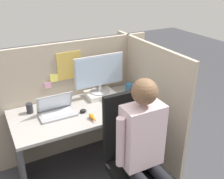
{
  "coord_description": "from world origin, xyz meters",
  "views": [
    {
      "loc": [
        -0.85,
        -1.9,
        2.09
      ],
      "look_at": [
        0.25,
        0.18,
        1.0
      ],
      "focal_mm": 42.0,
      "sensor_mm": 36.0,
      "label": 1
    }
  ],
  "objects_px": {
    "carrot_toy": "(93,118)",
    "pen_cup": "(30,108)",
    "laptop": "(57,111)",
    "office_chair": "(133,155)",
    "monitor": "(99,73)",
    "stapler": "(132,91)",
    "coffee_mug": "(129,87)",
    "person": "(146,146)",
    "paper_box": "(100,94)"
  },
  "relations": [
    {
      "from": "stapler",
      "to": "coffee_mug",
      "type": "distance_m",
      "value": 0.05
    },
    {
      "from": "paper_box",
      "to": "person",
      "type": "relative_size",
      "value": 0.23
    },
    {
      "from": "office_chair",
      "to": "pen_cup",
      "type": "distance_m",
      "value": 1.14
    },
    {
      "from": "paper_box",
      "to": "monitor",
      "type": "relative_size",
      "value": 0.54
    },
    {
      "from": "monitor",
      "to": "pen_cup",
      "type": "relative_size",
      "value": 5.53
    },
    {
      "from": "monitor",
      "to": "laptop",
      "type": "distance_m",
      "value": 0.64
    },
    {
      "from": "stapler",
      "to": "coffee_mug",
      "type": "relative_size",
      "value": 1.34
    },
    {
      "from": "carrot_toy",
      "to": "person",
      "type": "bearing_deg",
      "value": -71.67
    },
    {
      "from": "stapler",
      "to": "person",
      "type": "distance_m",
      "value": 1.07
    },
    {
      "from": "laptop",
      "to": "carrot_toy",
      "type": "xyz_separation_m",
      "value": [
        0.28,
        -0.28,
        -0.02
      ]
    },
    {
      "from": "carrot_toy",
      "to": "office_chair",
      "type": "distance_m",
      "value": 0.51
    },
    {
      "from": "paper_box",
      "to": "laptop",
      "type": "xyz_separation_m",
      "value": [
        -0.56,
        -0.17,
        0.02
      ]
    },
    {
      "from": "stapler",
      "to": "carrot_toy",
      "type": "xyz_separation_m",
      "value": [
        -0.66,
        -0.37,
        0.01
      ]
    },
    {
      "from": "coffee_mug",
      "to": "office_chair",
      "type": "bearing_deg",
      "value": -118.76
    },
    {
      "from": "monitor",
      "to": "stapler",
      "type": "relative_size",
      "value": 4.7
    },
    {
      "from": "monitor",
      "to": "laptop",
      "type": "xyz_separation_m",
      "value": [
        -0.56,
        -0.18,
        -0.24
      ]
    },
    {
      "from": "laptop",
      "to": "carrot_toy",
      "type": "bearing_deg",
      "value": -45.19
    },
    {
      "from": "monitor",
      "to": "office_chair",
      "type": "xyz_separation_m",
      "value": [
        -0.09,
        -0.88,
        -0.48
      ]
    },
    {
      "from": "pen_cup",
      "to": "monitor",
      "type": "bearing_deg",
      "value": 1.21
    },
    {
      "from": "office_chair",
      "to": "coffee_mug",
      "type": "xyz_separation_m",
      "value": [
        0.46,
        0.84,
        0.24
      ]
    },
    {
      "from": "person",
      "to": "pen_cup",
      "type": "height_order",
      "value": "person"
    },
    {
      "from": "stapler",
      "to": "coffee_mug",
      "type": "height_order",
      "value": "coffee_mug"
    },
    {
      "from": "monitor",
      "to": "coffee_mug",
      "type": "xyz_separation_m",
      "value": [
        0.37,
        -0.04,
        -0.24
      ]
    },
    {
      "from": "coffee_mug",
      "to": "pen_cup",
      "type": "xyz_separation_m",
      "value": [
        -1.17,
        0.02,
        0.01
      ]
    },
    {
      "from": "person",
      "to": "pen_cup",
      "type": "bearing_deg",
      "value": 124.31
    },
    {
      "from": "laptop",
      "to": "office_chair",
      "type": "bearing_deg",
      "value": -56.01
    },
    {
      "from": "carrot_toy",
      "to": "pen_cup",
      "type": "bearing_deg",
      "value": 139.23
    },
    {
      "from": "carrot_toy",
      "to": "pen_cup",
      "type": "xyz_separation_m",
      "value": [
        -0.51,
        0.44,
        0.03
      ]
    },
    {
      "from": "paper_box",
      "to": "coffee_mug",
      "type": "height_order",
      "value": "coffee_mug"
    },
    {
      "from": "laptop",
      "to": "stapler",
      "type": "relative_size",
      "value": 2.92
    },
    {
      "from": "stapler",
      "to": "person",
      "type": "height_order",
      "value": "person"
    },
    {
      "from": "coffee_mug",
      "to": "pen_cup",
      "type": "bearing_deg",
      "value": 178.9
    },
    {
      "from": "carrot_toy",
      "to": "person",
      "type": "xyz_separation_m",
      "value": [
        0.2,
        -0.6,
        0.0
      ]
    },
    {
      "from": "pen_cup",
      "to": "coffee_mug",
      "type": "bearing_deg",
      "value": -1.1
    },
    {
      "from": "stapler",
      "to": "carrot_toy",
      "type": "distance_m",
      "value": 0.76
    },
    {
      "from": "monitor",
      "to": "office_chair",
      "type": "relative_size",
      "value": 0.52
    },
    {
      "from": "carrot_toy",
      "to": "coffee_mug",
      "type": "xyz_separation_m",
      "value": [
        0.66,
        0.42,
        0.02
      ]
    },
    {
      "from": "carrot_toy",
      "to": "monitor",
      "type": "bearing_deg",
      "value": 57.98
    },
    {
      "from": "laptop",
      "to": "paper_box",
      "type": "bearing_deg",
      "value": 17.2
    },
    {
      "from": "laptop",
      "to": "office_chair",
      "type": "xyz_separation_m",
      "value": [
        0.47,
        -0.7,
        -0.24
      ]
    },
    {
      "from": "carrot_toy",
      "to": "stapler",
      "type": "bearing_deg",
      "value": 29.2
    },
    {
      "from": "office_chair",
      "to": "person",
      "type": "bearing_deg",
      "value": -89.19
    },
    {
      "from": "laptop",
      "to": "carrot_toy",
      "type": "height_order",
      "value": "laptop"
    },
    {
      "from": "laptop",
      "to": "person",
      "type": "relative_size",
      "value": 0.27
    },
    {
      "from": "office_chair",
      "to": "coffee_mug",
      "type": "height_order",
      "value": "office_chair"
    },
    {
      "from": "monitor",
      "to": "coffee_mug",
      "type": "relative_size",
      "value": 6.32
    },
    {
      "from": "carrot_toy",
      "to": "laptop",
      "type": "bearing_deg",
      "value": 134.81
    },
    {
      "from": "laptop",
      "to": "person",
      "type": "distance_m",
      "value": 1.0
    },
    {
      "from": "laptop",
      "to": "stapler",
      "type": "height_order",
      "value": "laptop"
    },
    {
      "from": "carrot_toy",
      "to": "coffee_mug",
      "type": "distance_m",
      "value": 0.78
    }
  ]
}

